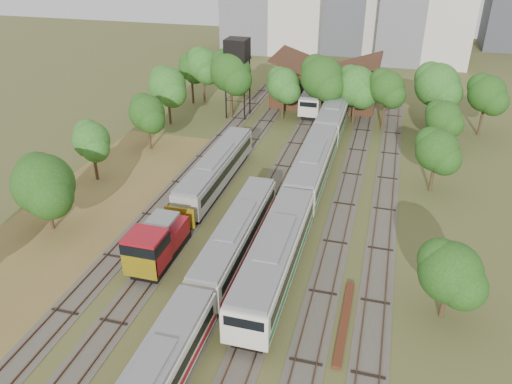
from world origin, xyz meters
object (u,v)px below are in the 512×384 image
(shunter_locomotive, at_px, (156,245))
(water_tower, at_px, (237,51))
(railcar_green_set, at_px, (313,167))
(railcar_red_set, at_px, (199,302))

(shunter_locomotive, bearing_deg, water_tower, 96.93)
(shunter_locomotive, xyz_separation_m, water_tower, (-4.55, 37.39, 7.67))
(railcar_green_set, relative_size, water_tower, 4.59)
(railcar_red_set, distance_m, railcar_green_set, 23.92)
(railcar_red_set, height_order, shunter_locomotive, shunter_locomotive)
(shunter_locomotive, distance_m, water_tower, 38.44)
(railcar_green_set, bearing_deg, water_tower, 126.78)
(railcar_green_set, xyz_separation_m, water_tower, (-14.55, 19.46, 7.44))
(shunter_locomotive, bearing_deg, railcar_red_set, -43.22)
(railcar_green_set, bearing_deg, railcar_red_set, -99.63)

